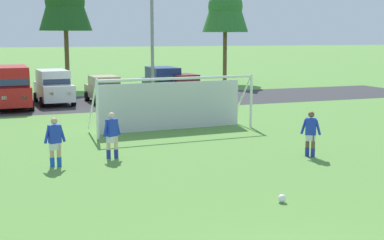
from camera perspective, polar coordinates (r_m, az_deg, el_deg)
name	(u,v)px	position (r m, az deg, el deg)	size (l,w,h in m)	color
ground_plane	(111,138)	(22.78, -8.68, -1.93)	(400.00, 400.00, 0.00)	#598C3D
parking_lot_strip	(71,104)	(34.65, -12.91, 1.67)	(52.00, 8.40, 0.01)	#333335
soccer_ball	(282,198)	(14.11, 9.64, -8.31)	(0.22, 0.22, 0.22)	white
soccer_goal	(173,102)	(24.24, -2.10, 1.91)	(7.50, 2.28, 2.57)	white
player_striker_near	(311,134)	(19.39, 12.61, -1.48)	(0.61, 0.55, 1.64)	brown
player_defender_far	(55,142)	(18.05, -14.50, -2.32)	(0.75, 0.35, 1.64)	tan
player_winger_left	(112,135)	(18.89, -8.59, -1.64)	(0.71, 0.40, 1.64)	beige
parked_car_slot_center_left	(12,86)	(33.38, -18.76, 3.46)	(2.22, 4.81, 2.52)	red
parked_car_slot_center	(53,87)	(34.94, -14.65, 3.50)	(2.31, 4.69, 2.16)	silver
parked_car_slot_center_right	(105,89)	(35.05, -9.36, 3.30)	(2.18, 4.27, 1.72)	tan
parked_car_slot_right	(163,82)	(36.92, -3.10, 4.06)	(2.19, 4.63, 2.16)	navy
parked_car_slot_far_right	(184,87)	(36.25, -0.91, 3.60)	(2.22, 4.30, 1.72)	maroon
street_lamp	(155,40)	(30.46, -3.98, 8.56)	(2.00, 0.32, 7.84)	slate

